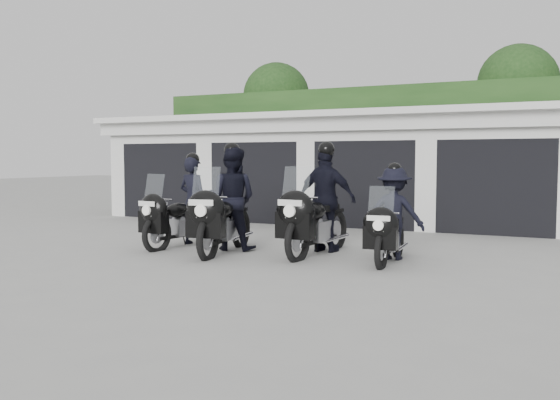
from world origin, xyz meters
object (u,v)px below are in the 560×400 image
at_px(police_bike_a, 183,208).
at_px(police_bike_b, 228,204).
at_px(police_bike_c, 322,205).
at_px(police_bike_d, 392,218).

relative_size(police_bike_a, police_bike_b, 0.91).
bearing_deg(police_bike_a, police_bike_b, -1.68).
bearing_deg(police_bike_c, police_bike_b, -157.67).
distance_m(police_bike_b, police_bike_d, 3.08).
bearing_deg(police_bike_d, police_bike_b, -176.80).
distance_m(police_bike_a, police_bike_c, 2.85).
distance_m(police_bike_a, police_bike_b, 1.17).
height_order(police_bike_c, police_bike_d, police_bike_c).
height_order(police_bike_b, police_bike_c, police_bike_c).
bearing_deg(police_bike_a, police_bike_c, 14.86).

